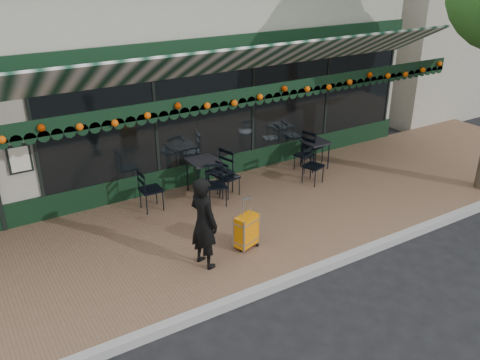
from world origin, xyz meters
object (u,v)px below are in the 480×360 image
suitcase (247,231)px  chair_b_front (216,185)px  chair_a_right (313,147)px  cafe_table_b (203,163)px  chair_a_left (304,155)px  chair_solo (151,190)px  chair_a_front (313,166)px  chair_b_right (228,177)px  chair_b_left (220,172)px  cafe_table_a (315,144)px  woman (204,223)px

suitcase → chair_b_front: bearing=59.5°
chair_a_right → cafe_table_b: bearing=75.6°
chair_a_left → chair_solo: chair_solo is taller
chair_a_front → chair_b_right: chair_b_right is taller
chair_b_front → chair_b_left: bearing=70.4°
cafe_table_a → chair_a_right: chair_a_right is taller
cafe_table_b → chair_b_left: bearing=-31.3°
chair_solo → chair_a_front: bearing=-100.5°
woman → chair_b_left: bearing=-47.1°
cafe_table_b → chair_b_left: 0.41m
woman → chair_b_right: bearing=-51.2°
chair_a_left → chair_a_front: chair_a_front is taller
cafe_table_a → chair_b_right: size_ratio=0.84×
suitcase → chair_b_left: (0.71, 2.21, 0.15)m
suitcase → chair_b_left: suitcase is taller
woman → chair_a_left: 4.56m
chair_a_left → chair_b_front: chair_b_front is taller
woman → chair_a_right: 5.07m
chair_a_left → chair_a_right: (0.45, 0.24, 0.05)m
chair_a_front → chair_solo: (-3.60, 0.71, 0.03)m
cafe_table_a → chair_solo: (-4.20, 0.04, -0.19)m
cafe_table_b → suitcase: bearing=-99.8°
cafe_table_b → chair_b_front: chair_b_front is taller
cafe_table_a → chair_b_left: size_ratio=0.72×
cafe_table_a → chair_solo: chair_solo is taller
woman → chair_solo: bearing=-12.9°
chair_b_left → chair_b_front: chair_b_left is taller
chair_a_left → chair_a_right: 0.52m
chair_b_left → chair_solo: bearing=-106.1°
chair_b_left → chair_b_front: (-0.33, -0.44, -0.05)m
chair_b_right → chair_solo: bearing=68.1°
cafe_table_a → chair_b_front: (-2.96, -0.44, -0.20)m
woman → chair_b_front: 2.27m
suitcase → chair_b_front: 1.81m
chair_a_left → chair_b_right: bearing=-95.8°
cafe_table_a → chair_a_left: (-0.31, 0.02, -0.24)m
chair_a_right → chair_b_front: bearing=86.8°
chair_b_left → chair_b_right: 0.23m
chair_b_front → cafe_table_a: bearing=25.9°
suitcase → chair_a_front: 3.15m
chair_a_front → chair_b_right: size_ratio=0.99×
chair_a_left → chair_b_right: (-2.23, -0.22, 0.03)m
woman → cafe_table_a: woman is taller
chair_a_front → chair_b_front: chair_b_front is taller
woman → chair_a_front: bearing=-78.3°
chair_a_front → chair_b_left: bearing=143.8°
suitcase → chair_b_left: size_ratio=1.02×
chair_a_left → chair_b_right: 2.24m
woman → chair_a_left: size_ratio=2.09×
suitcase → chair_b_right: bearing=49.7°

